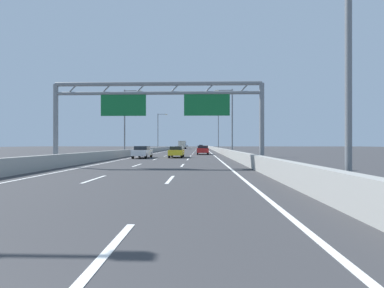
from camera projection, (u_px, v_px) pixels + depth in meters
The scene contains 52 objects.
ground_plane at pixel (192, 149), 100.86m from camera, with size 260.00×260.00×0.00m, color #38383A.
lane_dash_left_1 at pixel (94, 179), 13.45m from camera, with size 0.16×3.00×0.01m, color white.
lane_dash_left_2 at pixel (137, 165), 22.45m from camera, with size 0.16×3.00×0.01m, color white.
lane_dash_left_3 at pixel (155, 159), 31.44m from camera, with size 0.16×3.00×0.01m, color white.
lane_dash_left_4 at pixel (165, 156), 40.44m from camera, with size 0.16×3.00×0.01m, color white.
lane_dash_left_5 at pixel (172, 154), 49.43m from camera, with size 0.16×3.00×0.01m, color white.
lane_dash_left_6 at pixel (176, 152), 58.43m from camera, with size 0.16×3.00×0.01m, color white.
lane_dash_left_7 at pixel (180, 151), 67.43m from camera, with size 0.16×3.00×0.01m, color white.
lane_dash_left_8 at pixel (182, 150), 76.42m from camera, with size 0.16×3.00×0.01m, color white.
lane_dash_left_9 at pixel (184, 150), 85.42m from camera, with size 0.16×3.00×0.01m, color white.
lane_dash_left_10 at pixel (186, 149), 94.41m from camera, with size 0.16×3.00×0.01m, color white.
lane_dash_left_11 at pixel (187, 149), 103.41m from camera, with size 0.16×3.00×0.01m, color white.
lane_dash_left_12 at pixel (188, 149), 112.41m from camera, with size 0.16×3.00×0.01m, color white.
lane_dash_left_13 at pixel (189, 148), 121.40m from camera, with size 0.16×3.00×0.01m, color white.
lane_dash_left_14 at pixel (190, 148), 130.40m from camera, with size 0.16×3.00×0.01m, color white.
lane_dash_left_15 at pixel (190, 148), 139.39m from camera, with size 0.16×3.00×0.01m, color white.
lane_dash_left_16 at pixel (191, 148), 148.39m from camera, with size 0.16×3.00×0.01m, color white.
lane_dash_left_17 at pixel (192, 147), 157.38m from camera, with size 0.16×3.00×0.01m, color white.
lane_dash_right_0 at pixel (107, 252), 4.35m from camera, with size 0.16×3.00×0.01m, color white.
lane_dash_right_1 at pixel (170, 179), 13.34m from camera, with size 0.16×3.00×0.01m, color white.
lane_dash_right_2 at pixel (183, 165), 22.34m from camera, with size 0.16×3.00×0.01m, color white.
lane_dash_right_3 at pixel (188, 159), 31.33m from camera, with size 0.16×3.00×0.01m, color white.
lane_dash_right_4 at pixel (191, 156), 40.33m from camera, with size 0.16×3.00×0.01m, color white.
lane_dash_right_5 at pixel (192, 154), 49.32m from camera, with size 0.16×3.00×0.01m, color white.
lane_dash_right_6 at pixel (194, 152), 58.32m from camera, with size 0.16×3.00×0.01m, color white.
lane_dash_right_7 at pixel (195, 151), 67.32m from camera, with size 0.16×3.00×0.01m, color white.
lane_dash_right_8 at pixel (195, 151), 76.31m from camera, with size 0.16×3.00×0.01m, color white.
lane_dash_right_9 at pixel (196, 150), 85.31m from camera, with size 0.16×3.00×0.01m, color white.
lane_dash_right_10 at pixel (196, 149), 94.30m from camera, with size 0.16×3.00×0.01m, color white.
lane_dash_right_11 at pixel (197, 149), 103.30m from camera, with size 0.16×3.00×0.01m, color white.
lane_dash_right_12 at pixel (197, 149), 112.29m from camera, with size 0.16×3.00×0.01m, color white.
lane_dash_right_13 at pixel (197, 148), 121.29m from camera, with size 0.16×3.00×0.01m, color white.
lane_dash_right_14 at pixel (198, 148), 130.29m from camera, with size 0.16×3.00×0.01m, color white.
lane_dash_right_15 at pixel (198, 148), 139.28m from camera, with size 0.16×3.00×0.01m, color white.
lane_dash_right_16 at pixel (198, 148), 148.28m from camera, with size 0.16×3.00×0.01m, color white.
lane_dash_right_17 at pixel (198, 147), 157.27m from camera, with size 0.16×3.00×0.01m, color white.
edge_line_left at pixel (174, 150), 89.02m from camera, with size 0.16×176.00×0.01m, color white.
edge_line_right at pixel (207, 150), 88.70m from camera, with size 0.16×176.00×0.01m, color white.
barrier_left at pixel (175, 147), 111.06m from camera, with size 0.45×220.00×0.95m.
barrier_right at pixel (210, 147), 110.64m from camera, with size 0.45×220.00×0.95m.
sign_gantry at pixel (159, 102), 21.30m from camera, with size 15.87×0.36×6.36m.
streetlamp_right_near at pixel (341, 21), 8.61m from camera, with size 2.58×0.28×9.50m.
streetlamp_left_mid at pixel (126, 118), 40.81m from camera, with size 2.58×0.28×9.50m.
streetlamp_right_mid at pixel (231, 118), 40.35m from camera, with size 2.58×0.28×9.50m.
streetlamp_left_far at pixel (159, 130), 72.55m from camera, with size 2.58×0.28×9.50m.
streetlamp_right_far at pixel (217, 130), 72.10m from camera, with size 2.58×0.28×9.50m.
silver_car at pixel (201, 146), 138.87m from camera, with size 1.88×4.16×1.47m.
yellow_car at pixel (176, 152), 35.88m from camera, with size 1.70×4.39×1.40m.
red_car at pixel (203, 150), 46.46m from camera, with size 1.87×4.37×1.46m.
orange_car at pixel (184, 147), 115.13m from camera, with size 1.89×4.65×1.52m.
white_car at pixel (142, 152), 34.35m from camera, with size 1.72×4.63×1.45m.
box_truck at pixel (182, 144), 103.65m from camera, with size 2.42×7.56×2.92m.
Camera 1 is at (3.23, -0.81, 1.65)m, focal length 26.64 mm.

